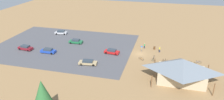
{
  "coord_description": "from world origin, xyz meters",
  "views": [
    {
      "loc": [
        -6.72,
        58.31,
        26.17
      ],
      "look_at": [
        7.95,
        2.02,
        1.2
      ],
      "focal_mm": 34.8,
      "sensor_mm": 36.0,
      "label": 1
    }
  ],
  "objects_px": {
    "bike_pavilion": "(182,69)",
    "visitor_near_lot": "(160,49)",
    "bicycle_black_back_row": "(165,60)",
    "car_maroon_second_row": "(25,48)",
    "trash_bin": "(154,48)",
    "bicycle_blue_lone_west": "(198,62)",
    "bicycle_purple_lone_east": "(209,72)",
    "bicycle_yellow_yard_left": "(189,62)",
    "visitor_at_bikes": "(144,46)",
    "bicycle_orange_front_row": "(141,59)",
    "pine_west": "(42,92)",
    "car_tan_end_stall": "(88,62)",
    "car_red_by_curb": "(112,51)",
    "bicycle_white_near_porch": "(154,58)",
    "car_silver_aisle_side": "(61,32)",
    "car_green_far_end": "(76,41)",
    "bicycle_teal_yard_right": "(154,60)",
    "car_blue_front_row": "(48,51)",
    "lot_sign": "(142,48)",
    "bicycle_green_yard_front": "(196,67)"
  },
  "relations": [
    {
      "from": "bicycle_purple_lone_east",
      "to": "bicycle_orange_front_row",
      "type": "relative_size",
      "value": 1.03
    },
    {
      "from": "bicycle_yellow_yard_left",
      "to": "visitor_at_bikes",
      "type": "xyz_separation_m",
      "value": [
        12.86,
        -7.58,
        0.5
      ]
    },
    {
      "from": "trash_bin",
      "to": "visitor_at_bikes",
      "type": "bearing_deg",
      "value": -0.91
    },
    {
      "from": "car_red_by_curb",
      "to": "car_maroon_second_row",
      "type": "relative_size",
      "value": 0.97
    },
    {
      "from": "bike_pavilion",
      "to": "visitor_at_bikes",
      "type": "relative_size",
      "value": 7.72
    },
    {
      "from": "trash_bin",
      "to": "bicycle_blue_lone_west",
      "type": "height_order",
      "value": "trash_bin"
    },
    {
      "from": "visitor_near_lot",
      "to": "bicycle_yellow_yard_left",
      "type": "bearing_deg",
      "value": 144.99
    },
    {
      "from": "bike_pavilion",
      "to": "car_silver_aisle_side",
      "type": "distance_m",
      "value": 47.61
    },
    {
      "from": "bicycle_black_back_row",
      "to": "bicycle_white_near_porch",
      "type": "distance_m",
      "value": 3.13
    },
    {
      "from": "visitor_at_bikes",
      "to": "visitor_near_lot",
      "type": "bearing_deg",
      "value": 158.24
    },
    {
      "from": "pine_west",
      "to": "car_tan_end_stall",
      "type": "height_order",
      "value": "pine_west"
    },
    {
      "from": "lot_sign",
      "to": "bicycle_green_yard_front",
      "type": "distance_m",
      "value": 16.21
    },
    {
      "from": "bicycle_blue_lone_west",
      "to": "bicycle_purple_lone_east",
      "type": "bearing_deg",
      "value": 114.72
    },
    {
      "from": "bicycle_orange_front_row",
      "to": "car_tan_end_stall",
      "type": "xyz_separation_m",
      "value": [
        13.2,
        6.41,
        0.32
      ]
    },
    {
      "from": "trash_bin",
      "to": "bicycle_purple_lone_east",
      "type": "bearing_deg",
      "value": 140.64
    },
    {
      "from": "pine_west",
      "to": "bicycle_blue_lone_west",
      "type": "height_order",
      "value": "pine_west"
    },
    {
      "from": "car_blue_front_row",
      "to": "visitor_near_lot",
      "type": "relative_size",
      "value": 2.44
    },
    {
      "from": "bike_pavilion",
      "to": "bicycle_teal_yard_right",
      "type": "distance_m",
      "value": 11.31
    },
    {
      "from": "pine_west",
      "to": "car_tan_end_stall",
      "type": "relative_size",
      "value": 1.44
    },
    {
      "from": "bicycle_orange_front_row",
      "to": "visitor_at_bikes",
      "type": "height_order",
      "value": "visitor_at_bikes"
    },
    {
      "from": "pine_west",
      "to": "visitor_at_bikes",
      "type": "height_order",
      "value": "pine_west"
    },
    {
      "from": "trash_bin",
      "to": "car_red_by_curb",
      "type": "xyz_separation_m",
      "value": [
        11.84,
        6.57,
        0.28
      ]
    },
    {
      "from": "bicycle_teal_yard_right",
      "to": "car_blue_front_row",
      "type": "height_order",
      "value": "car_blue_front_row"
    },
    {
      "from": "bicycle_orange_front_row",
      "to": "visitor_at_bikes",
      "type": "bearing_deg",
      "value": -89.07
    },
    {
      "from": "bicycle_orange_front_row",
      "to": "car_red_by_curb",
      "type": "bearing_deg",
      "value": -12.33
    },
    {
      "from": "car_maroon_second_row",
      "to": "visitor_at_bikes",
      "type": "bearing_deg",
      "value": -163.31
    },
    {
      "from": "bike_pavilion",
      "to": "car_tan_end_stall",
      "type": "xyz_separation_m",
      "value": [
        23.39,
        -2.49,
        -2.5
      ]
    },
    {
      "from": "bicycle_yellow_yard_left",
      "to": "car_maroon_second_row",
      "type": "relative_size",
      "value": 0.34
    },
    {
      "from": "pine_west",
      "to": "bicycle_black_back_row",
      "type": "height_order",
      "value": "pine_west"
    },
    {
      "from": "bicycle_white_near_porch",
      "to": "visitor_at_bikes",
      "type": "relative_size",
      "value": 1.02
    },
    {
      "from": "lot_sign",
      "to": "trash_bin",
      "type": "bearing_deg",
      "value": -136.14
    },
    {
      "from": "bicycle_yellow_yard_left",
      "to": "car_green_far_end",
      "type": "height_order",
      "value": "car_green_far_end"
    },
    {
      "from": "bicycle_purple_lone_east",
      "to": "car_red_by_curb",
      "type": "relative_size",
      "value": 0.34
    },
    {
      "from": "car_green_far_end",
      "to": "car_maroon_second_row",
      "type": "height_order",
      "value": "car_maroon_second_row"
    },
    {
      "from": "bicycle_black_back_row",
      "to": "car_maroon_second_row",
      "type": "bearing_deg",
      "value": 3.44
    },
    {
      "from": "bicycle_teal_yard_right",
      "to": "bicycle_black_back_row",
      "type": "bearing_deg",
      "value": -163.68
    },
    {
      "from": "trash_bin",
      "to": "car_maroon_second_row",
      "type": "height_order",
      "value": "car_maroon_second_row"
    },
    {
      "from": "bike_pavilion",
      "to": "trash_bin",
      "type": "bearing_deg",
      "value": -67.45
    },
    {
      "from": "car_red_by_curb",
      "to": "car_maroon_second_row",
      "type": "height_order",
      "value": "car_maroon_second_row"
    },
    {
      "from": "visitor_near_lot",
      "to": "lot_sign",
      "type": "bearing_deg",
      "value": 16.92
    },
    {
      "from": "car_tan_end_stall",
      "to": "visitor_near_lot",
      "type": "relative_size",
      "value": 2.73
    },
    {
      "from": "bicycle_green_yard_front",
      "to": "visitor_at_bikes",
      "type": "distance_m",
      "value": 17.41
    },
    {
      "from": "bike_pavilion",
      "to": "visitor_near_lot",
      "type": "distance_m",
      "value": 16.7
    },
    {
      "from": "bicycle_white_near_porch",
      "to": "car_silver_aisle_side",
      "type": "bearing_deg",
      "value": -20.24
    },
    {
      "from": "car_tan_end_stall",
      "to": "lot_sign",
      "type": "bearing_deg",
      "value": -137.61
    },
    {
      "from": "car_red_by_curb",
      "to": "car_green_far_end",
      "type": "bearing_deg",
      "value": -20.68
    },
    {
      "from": "trash_bin",
      "to": "bicycle_purple_lone_east",
      "type": "xyz_separation_m",
      "value": [
        -14.22,
        11.66,
        -0.1
      ]
    },
    {
      "from": "bicycle_orange_front_row",
      "to": "pine_west",
      "type": "bearing_deg",
      "value": 63.19
    },
    {
      "from": "trash_bin",
      "to": "pine_west",
      "type": "height_order",
      "value": "pine_west"
    },
    {
      "from": "bike_pavilion",
      "to": "car_silver_aisle_side",
      "type": "relative_size",
      "value": 2.82
    }
  ]
}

